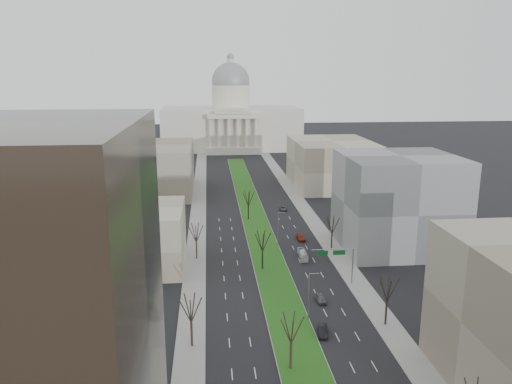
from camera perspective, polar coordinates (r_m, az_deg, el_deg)
ground at (r=154.06m, az=-0.14°, el=-3.15°), size 600.00×600.00×0.00m
median at (r=153.07m, az=-0.10°, el=-3.22°), size 8.00×222.03×0.20m
sidewalk_left at (r=129.73m, az=-6.86°, el=-6.46°), size 5.00×330.00×0.15m
sidewalk_right at (r=133.39m, az=8.43°, el=-5.95°), size 5.00×330.00×0.15m
capitol at (r=298.17m, az=-2.85°, el=8.12°), size 80.00×46.00×55.00m
building_beige_left at (r=119.52m, az=-14.53°, el=-5.06°), size 26.00×22.00×14.00m
building_grey_right at (r=132.16m, az=15.88°, el=-1.10°), size 28.00×26.00×24.00m
building_far_left at (r=191.42m, az=-11.78°, el=2.63°), size 30.00×40.00×18.00m
building_far_right at (r=201.15m, az=8.64°, el=3.28°), size 30.00×40.00×18.00m
tree_left_mid at (r=83.73m, az=-7.46°, el=-12.96°), size 5.40×5.40×9.72m
tree_left_far at (r=120.91m, az=-6.87°, el=-4.57°), size 5.28×5.28×9.50m
tree_right_mid at (r=92.53m, az=14.82°, el=-10.54°), size 5.52×5.52×9.94m
tree_right_far at (r=128.55m, az=8.71°, el=-3.68°), size 5.04×5.04×9.07m
tree_median_a at (r=77.47m, az=4.07°, el=-15.19°), size 5.40×5.40×9.72m
tree_median_b at (r=113.84m, az=0.74°, el=-5.55°), size 5.40×5.40×9.72m
tree_median_c at (r=152.04m, az=-0.89°, el=-0.65°), size 5.40×5.40×9.72m
streetlamp_median_b at (r=92.58m, az=6.08°, el=-11.72°), size 1.90×0.20×9.16m
streetlamp_median_c at (r=129.34m, az=2.56°, el=-4.22°), size 1.90×0.20×9.16m
mast_arm_signs at (r=107.69m, az=9.62°, el=-7.38°), size 9.12×0.24×8.09m
car_grey_near at (r=101.54m, az=7.39°, el=-11.95°), size 1.94×4.27×1.42m
car_black at (r=90.12m, az=7.63°, el=-15.43°), size 2.29×4.66×1.47m
car_red at (r=135.87m, az=5.13°, el=-5.22°), size 2.18×4.75×1.35m
car_grey_far at (r=164.25m, az=3.12°, el=-1.89°), size 2.25×4.53×1.23m
box_van at (r=122.90m, az=5.36°, el=-7.14°), size 1.69×6.87×1.91m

